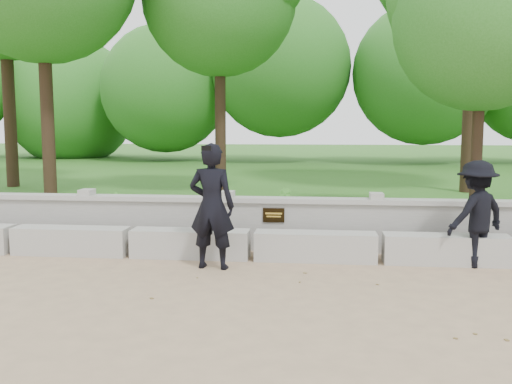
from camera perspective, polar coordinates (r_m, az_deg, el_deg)
ground at (r=7.33m, az=-2.12°, el=-10.15°), size 80.00×80.00×0.00m
lawn at (r=21.05m, az=3.39°, el=1.34°), size 40.00×22.00×0.25m
concrete_bench at (r=9.10m, az=-0.39°, el=-5.32°), size 11.90×0.45×0.45m
parapet_wall at (r=9.73m, az=0.08°, el=-3.08°), size 12.50×0.35×0.90m
man_main at (r=8.42m, az=-4.44°, el=-1.42°), size 0.72×0.65×1.87m
visitor_mid at (r=9.15m, az=21.18°, el=-2.05°), size 1.19×1.06×1.60m
tree_near_right at (r=11.61m, az=21.78°, el=16.73°), size 3.26×3.26×5.62m
shrub_a at (r=11.01m, az=-13.69°, el=-1.61°), size 0.39×0.37×0.62m
shrub_b at (r=11.99m, az=2.94°, el=-0.94°), size 0.38×0.38×0.54m
shrub_d at (r=10.76m, az=-4.21°, el=-1.81°), size 0.37×0.39×0.55m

